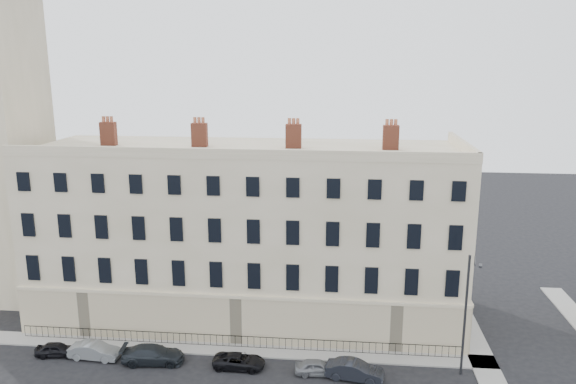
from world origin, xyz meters
name	(u,v)px	position (x,y,z in m)	size (l,w,h in m)	color
terrace	(248,232)	(-5.97, 11.97, 7.50)	(36.22, 12.22, 17.00)	#BFB28E
pavement_terrace	(185,347)	(-10.00, 5.00, 0.06)	(48.00, 2.00, 0.12)	gray
pavement_east_return	(474,343)	(13.00, 8.00, 0.06)	(2.00, 24.00, 0.12)	gray
railings	(235,341)	(-6.00, 5.40, 0.55)	(35.00, 0.04, 0.96)	black
car_a	(57,349)	(-19.42, 2.82, 0.54)	(1.27, 3.15, 1.07)	black
car_b	(95,351)	(-16.34, 2.74, 0.64)	(1.35, 3.88, 1.28)	slate
car_c	(153,354)	(-11.71, 2.58, 0.68)	(1.89, 4.66, 1.35)	black
car_d	(239,361)	(-5.15, 2.54, 0.53)	(1.77, 3.85, 1.07)	black
car_e	(317,367)	(0.65, 2.22, 0.56)	(1.32, 3.27, 1.12)	slate
car_f	(355,370)	(3.33, 1.85, 0.68)	(1.44, 4.13, 1.36)	black
streetlamp	(466,310)	(11.03, 3.15, 5.05)	(0.62, 1.94, 9.12)	#2E2F33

